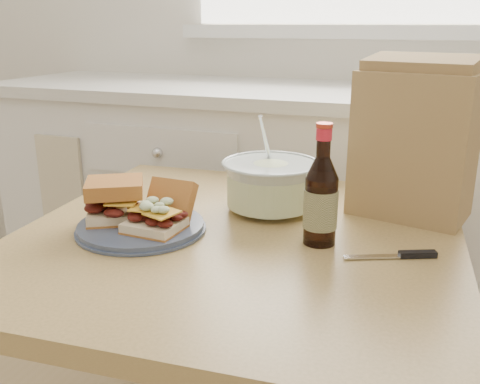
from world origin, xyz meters
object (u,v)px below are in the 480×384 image
(dining_table, at_px, (237,281))
(plate, at_px, (141,227))
(coleslaw_bowl, at_px, (270,187))
(beer_bottle, at_px, (321,200))
(paper_bag, at_px, (414,145))

(dining_table, relative_size, plate, 3.65)
(plate, relative_size, coleslaw_bowl, 1.17)
(beer_bottle, distance_m, paper_bag, 0.29)
(coleslaw_bowl, height_order, paper_bag, paper_bag)
(beer_bottle, bearing_deg, dining_table, 165.68)
(plate, relative_size, beer_bottle, 1.10)
(dining_table, bearing_deg, beer_bottle, -0.73)
(dining_table, relative_size, coleslaw_bowl, 4.28)
(paper_bag, bearing_deg, plate, -136.53)
(beer_bottle, bearing_deg, paper_bag, 39.94)
(plate, xyz_separation_m, beer_bottle, (0.36, 0.07, 0.08))
(dining_table, height_order, plate, plate)
(beer_bottle, height_order, paper_bag, paper_bag)
(plate, relative_size, paper_bag, 0.82)
(dining_table, distance_m, coleslaw_bowl, 0.23)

